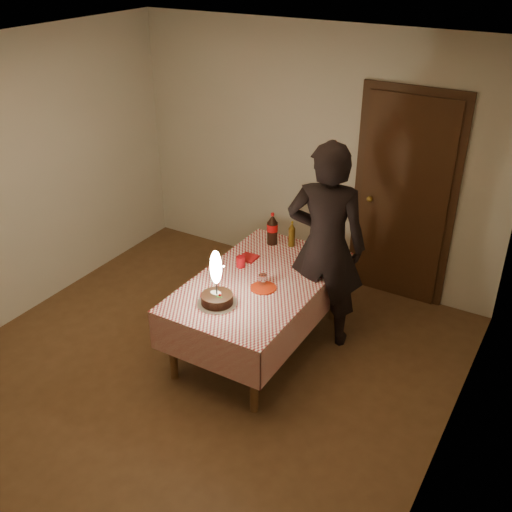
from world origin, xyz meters
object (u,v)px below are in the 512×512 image
at_px(red_plate, 263,288).
at_px(amber_bottle_right, 312,246).
at_px(clear_cup, 263,279).
at_px(red_cup, 241,262).
at_px(cola_bottle, 272,229).
at_px(dining_table, 259,289).
at_px(photographer, 326,246).
at_px(amber_bottle_left, 292,234).
at_px(birthday_cake, 217,290).

distance_m(red_plate, amber_bottle_right, 0.71).
bearing_deg(clear_cup, red_plate, -54.69).
height_order(red_cup, cola_bottle, cola_bottle).
xyz_separation_m(dining_table, red_plate, (0.10, -0.10, 0.10)).
bearing_deg(dining_table, cola_bottle, 109.71).
bearing_deg(cola_bottle, clear_cup, -67.06).
bearing_deg(red_plate, clear_cup, 125.31).
bearing_deg(photographer, amber_bottle_right, 138.37).
relative_size(red_cup, amber_bottle_right, 0.39).
height_order(red_plate, red_cup, red_cup).
distance_m(clear_cup, amber_bottle_right, 0.66).
bearing_deg(clear_cup, amber_bottle_left, 98.61).
xyz_separation_m(red_cup, cola_bottle, (0.02, 0.53, 0.10)).
xyz_separation_m(red_cup, amber_bottle_left, (0.20, 0.59, 0.07)).
relative_size(birthday_cake, amber_bottle_left, 1.87).
relative_size(birthday_cake, red_cup, 4.78).
relative_size(dining_table, clear_cup, 19.11).
relative_size(amber_bottle_left, amber_bottle_right, 1.00).
bearing_deg(clear_cup, red_cup, 153.18).
relative_size(cola_bottle, amber_bottle_right, 1.25).
relative_size(clear_cup, amber_bottle_left, 0.35).
distance_m(dining_table, birthday_cake, 0.54).
height_order(dining_table, amber_bottle_right, amber_bottle_right).
distance_m(red_plate, cola_bottle, 0.83).
bearing_deg(amber_bottle_left, amber_bottle_right, -21.87).
bearing_deg(red_plate, amber_bottle_right, 80.68).
distance_m(cola_bottle, photographer, 0.70).
bearing_deg(amber_bottle_left, photographer, -31.63).
height_order(red_cup, photographer, photographer).
distance_m(clear_cup, amber_bottle_left, 0.76).
distance_m(birthday_cake, red_cup, 0.62).
height_order(cola_bottle, photographer, photographer).
xyz_separation_m(clear_cup, amber_bottle_left, (-0.11, 0.74, 0.07)).
xyz_separation_m(red_cup, clear_cup, (0.31, -0.16, -0.01)).
bearing_deg(red_cup, cola_bottle, 87.61).
xyz_separation_m(clear_cup, photographer, (0.36, 0.45, 0.21)).
relative_size(red_plate, amber_bottle_right, 0.86).
distance_m(red_cup, photographer, 0.76).
bearing_deg(birthday_cake, cola_bottle, 96.35).
relative_size(red_plate, photographer, 0.12).
bearing_deg(red_plate, amber_bottle_left, 100.72).
bearing_deg(amber_bottle_right, red_cup, -134.27).
bearing_deg(clear_cup, photographer, 51.52).
height_order(red_plate, amber_bottle_left, amber_bottle_left).
xyz_separation_m(birthday_cake, red_cup, (-0.15, 0.60, -0.08)).
height_order(birthday_cake, clear_cup, birthday_cake).
height_order(red_cup, amber_bottle_left, amber_bottle_left).
distance_m(red_plate, red_cup, 0.42).
bearing_deg(cola_bottle, birthday_cake, -83.65).
bearing_deg(red_cup, red_plate, -31.15).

